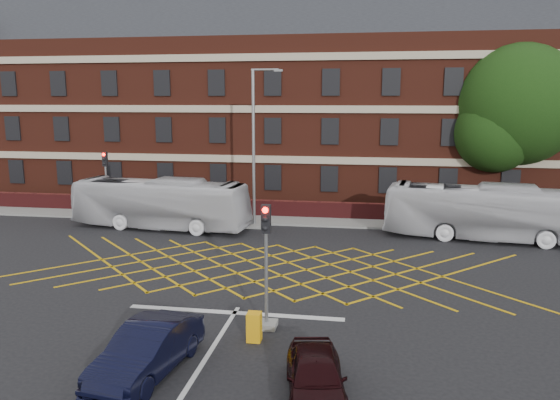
% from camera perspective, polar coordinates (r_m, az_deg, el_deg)
% --- Properties ---
extents(ground, '(120.00, 120.00, 0.00)m').
position_cam_1_polar(ground, '(23.57, -2.68, -8.53)').
color(ground, black).
rests_on(ground, ground).
extents(victorian_building, '(51.00, 12.17, 20.40)m').
position_cam_1_polar(victorian_building, '(44.01, 3.57, 10.69)').
color(victorian_building, '#562116').
rests_on(victorian_building, ground).
extents(boundary_wall, '(56.00, 0.50, 1.10)m').
position_cam_1_polar(boundary_wall, '(35.82, 1.60, -0.98)').
color(boundary_wall, '#531617').
rests_on(boundary_wall, ground).
extents(far_pavement, '(60.00, 3.00, 0.12)m').
position_cam_1_polar(far_pavement, '(34.95, 1.38, -2.09)').
color(far_pavement, slate).
rests_on(far_pavement, ground).
extents(box_junction_hatching, '(8.22, 8.22, 0.02)m').
position_cam_1_polar(box_junction_hatching, '(25.43, -1.75, -7.07)').
color(box_junction_hatching, '#CC990C').
rests_on(box_junction_hatching, ground).
extents(stop_line, '(8.00, 0.30, 0.02)m').
position_cam_1_polar(stop_line, '(20.37, -4.75, -11.66)').
color(stop_line, silver).
rests_on(stop_line, ground).
extents(bus_left, '(11.06, 3.79, 3.02)m').
position_cam_1_polar(bus_left, '(33.48, -12.39, -0.37)').
color(bus_left, silver).
rests_on(bus_left, ground).
extents(bus_right, '(11.32, 4.12, 3.08)m').
position_cam_1_polar(bus_right, '(32.14, 20.77, -1.20)').
color(bus_right, silver).
rests_on(bus_right, ground).
extents(car_navy, '(2.11, 4.54, 1.44)m').
position_cam_1_polar(car_navy, '(16.38, -13.69, -14.97)').
color(car_navy, black).
rests_on(car_navy, ground).
extents(car_maroon, '(2.11, 3.94, 1.28)m').
position_cam_1_polar(car_maroon, '(14.81, 3.77, -17.93)').
color(car_maroon, black).
rests_on(car_maroon, ground).
extents(deciduous_tree, '(8.12, 8.02, 11.32)m').
position_cam_1_polar(deciduous_tree, '(39.61, 23.50, 8.30)').
color(deciduous_tree, black).
rests_on(deciduous_tree, ground).
extents(traffic_light_near, '(0.70, 0.70, 4.27)m').
position_cam_1_polar(traffic_light_near, '(18.50, -1.45, -8.16)').
color(traffic_light_near, slate).
rests_on(traffic_light_near, ground).
extents(traffic_light_far, '(0.70, 0.70, 4.27)m').
position_cam_1_polar(traffic_light_far, '(37.91, -17.66, 1.03)').
color(traffic_light_far, slate).
rests_on(traffic_light_far, ground).
extents(street_lamp, '(2.25, 1.00, 9.41)m').
position_cam_1_polar(street_lamp, '(32.68, -2.64, 2.75)').
color(street_lamp, slate).
rests_on(street_lamp, ground).
extents(direction_signs, '(1.10, 0.16, 2.20)m').
position_cam_1_polar(direction_signs, '(37.90, -18.60, 0.38)').
color(direction_signs, gray).
rests_on(direction_signs, ground).
extents(utility_cabinet, '(0.45, 0.41, 0.96)m').
position_cam_1_polar(utility_cabinet, '(18.00, -2.71, -13.10)').
color(utility_cabinet, '#EDA40D').
rests_on(utility_cabinet, ground).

